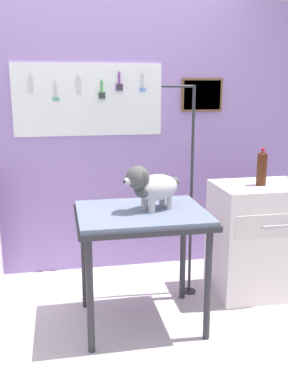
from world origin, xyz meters
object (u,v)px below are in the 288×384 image
dog (151,186)px  soda_bottle (262,168)px  cabinet_right (257,239)px  grooming_table (142,223)px  grooming_arm (190,201)px

dog → soda_bottle: bearing=16.9°
cabinet_right → soda_bottle: 0.57m
grooming_table → cabinet_right: size_ratio=0.99×
dog → cabinet_right: bearing=17.7°
grooming_arm → soda_bottle: (0.52, -0.09, 0.25)m
grooming_table → dog: size_ratio=2.09×
grooming_arm → dog: 0.57m
grooming_table → grooming_arm: bearing=39.6°
grooming_arm → cabinet_right: (0.53, -0.07, -0.31)m
grooming_arm → dog: size_ratio=3.90×
dog → soda_bottle: soda_bottle is taller
grooming_arm → soda_bottle: size_ratio=5.77×
cabinet_right → soda_bottle: soda_bottle is taller
grooming_table → grooming_arm: 0.57m
cabinet_right → grooming_table: bearing=-163.3°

